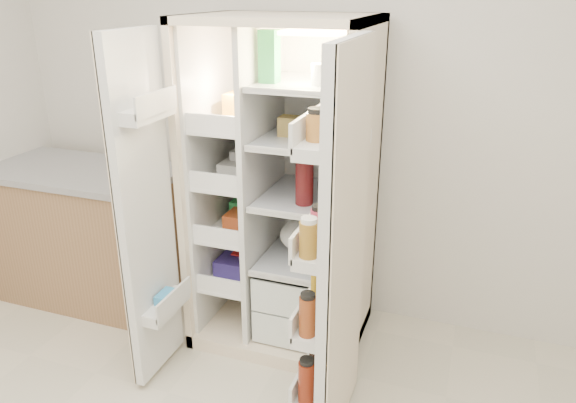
% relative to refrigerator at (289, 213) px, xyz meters
% --- Properties ---
extents(wall_back, '(4.00, 0.02, 2.70)m').
position_rel_refrigerator_xyz_m(wall_back, '(0.07, 0.35, 0.61)').
color(wall_back, silver).
rests_on(wall_back, floor).
extents(refrigerator, '(0.93, 0.70, 1.80)m').
position_rel_refrigerator_xyz_m(refrigerator, '(0.00, 0.00, 0.00)').
color(refrigerator, beige).
rests_on(refrigerator, floor).
extents(freezer_door, '(0.15, 0.40, 1.72)m').
position_rel_refrigerator_xyz_m(freezer_door, '(-0.52, -0.60, 0.15)').
color(freezer_door, silver).
rests_on(freezer_door, floor).
extents(fridge_door, '(0.17, 0.58, 1.72)m').
position_rel_refrigerator_xyz_m(fridge_door, '(0.46, -0.69, 0.13)').
color(fridge_door, silver).
rests_on(fridge_door, floor).
extents(kitchen_counter, '(1.21, 0.65, 0.88)m').
position_rel_refrigerator_xyz_m(kitchen_counter, '(-1.33, -0.07, -0.30)').
color(kitchen_counter, '#8E6947').
rests_on(kitchen_counter, floor).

